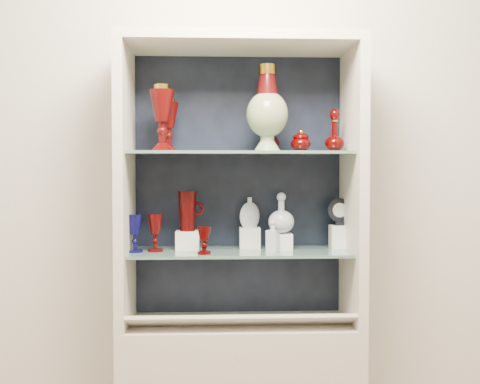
{
  "coord_description": "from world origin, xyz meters",
  "views": [
    {
      "loc": [
        -0.11,
        -0.99,
        1.39
      ],
      "look_at": [
        0.0,
        1.53,
        1.3
      ],
      "focal_mm": 45.0,
      "sensor_mm": 36.0,
      "label": 1
    }
  ],
  "objects_px": {
    "pedestal_lamp_left": "(162,118)",
    "ruby_decanter_a": "(269,126)",
    "clear_square_bottle": "(273,236)",
    "pedestal_lamp_right": "(169,125)",
    "ruby_goblet_tall": "(155,233)",
    "ruby_goblet_small": "(204,240)",
    "ruby_pitcher": "(187,211)",
    "cobalt_goblet": "(135,233)",
    "enamel_urn": "(267,108)",
    "flat_flask": "(250,212)",
    "clear_round_decanter": "(281,214)",
    "cameo_medallion": "(339,211)",
    "ruby_decanter_b": "(335,129)",
    "lidded_bowl": "(301,140)"
  },
  "relations": [
    {
      "from": "enamel_urn",
      "to": "cameo_medallion",
      "type": "xyz_separation_m",
      "value": [
        0.33,
        0.12,
        -0.44
      ]
    },
    {
      "from": "ruby_pitcher",
      "to": "pedestal_lamp_right",
      "type": "bearing_deg",
      "value": 175.64
    },
    {
      "from": "ruby_goblet_small",
      "to": "clear_round_decanter",
      "type": "height_order",
      "value": "clear_round_decanter"
    },
    {
      "from": "enamel_urn",
      "to": "cameo_medallion",
      "type": "height_order",
      "value": "enamel_urn"
    },
    {
      "from": "ruby_goblet_small",
      "to": "clear_square_bottle",
      "type": "distance_m",
      "value": 0.29
    },
    {
      "from": "ruby_decanter_b",
      "to": "ruby_pitcher",
      "type": "xyz_separation_m",
      "value": [
        -0.63,
        0.04,
        -0.35
      ]
    },
    {
      "from": "lidded_bowl",
      "to": "ruby_goblet_tall",
      "type": "relative_size",
      "value": 0.61
    },
    {
      "from": "pedestal_lamp_right",
      "to": "ruby_goblet_small",
      "type": "height_order",
      "value": "pedestal_lamp_right"
    },
    {
      "from": "ruby_decanter_a",
      "to": "ruby_goblet_small",
      "type": "height_order",
      "value": "ruby_decanter_a"
    },
    {
      "from": "pedestal_lamp_left",
      "to": "ruby_decanter_a",
      "type": "relative_size",
      "value": 1.16
    },
    {
      "from": "pedestal_lamp_right",
      "to": "cobalt_goblet",
      "type": "height_order",
      "value": "pedestal_lamp_right"
    },
    {
      "from": "flat_flask",
      "to": "clear_round_decanter",
      "type": "distance_m",
      "value": 0.15
    },
    {
      "from": "ruby_decanter_a",
      "to": "clear_round_decanter",
      "type": "relative_size",
      "value": 1.39
    },
    {
      "from": "ruby_decanter_b",
      "to": "enamel_urn",
      "type": "bearing_deg",
      "value": -168.87
    },
    {
      "from": "pedestal_lamp_left",
      "to": "ruby_goblet_tall",
      "type": "bearing_deg",
      "value": 128.47
    },
    {
      "from": "enamel_urn",
      "to": "cobalt_goblet",
      "type": "relative_size",
      "value": 2.26
    },
    {
      "from": "enamel_urn",
      "to": "ruby_pitcher",
      "type": "height_order",
      "value": "enamel_urn"
    },
    {
      "from": "ruby_goblet_small",
      "to": "flat_flask",
      "type": "height_order",
      "value": "flat_flask"
    },
    {
      "from": "ruby_decanter_b",
      "to": "ruby_goblet_tall",
      "type": "distance_m",
      "value": 0.88
    },
    {
      "from": "cobalt_goblet",
      "to": "cameo_medallion",
      "type": "height_order",
      "value": "cameo_medallion"
    },
    {
      "from": "lidded_bowl",
      "to": "ruby_pitcher",
      "type": "height_order",
      "value": "lidded_bowl"
    },
    {
      "from": "pedestal_lamp_right",
      "to": "ruby_goblet_tall",
      "type": "height_order",
      "value": "pedestal_lamp_right"
    },
    {
      "from": "pedestal_lamp_left",
      "to": "clear_square_bottle",
      "type": "height_order",
      "value": "pedestal_lamp_left"
    },
    {
      "from": "clear_square_bottle",
      "to": "ruby_decanter_a",
      "type": "bearing_deg",
      "value": 91.57
    },
    {
      "from": "ruby_pitcher",
      "to": "clear_round_decanter",
      "type": "height_order",
      "value": "ruby_pitcher"
    },
    {
      "from": "cobalt_goblet",
      "to": "flat_flask",
      "type": "height_order",
      "value": "flat_flask"
    },
    {
      "from": "cobalt_goblet",
      "to": "cameo_medallion",
      "type": "relative_size",
      "value": 1.28
    },
    {
      "from": "ruby_goblet_small",
      "to": "ruby_pitcher",
      "type": "relative_size",
      "value": 0.65
    },
    {
      "from": "lidded_bowl",
      "to": "ruby_pitcher",
      "type": "xyz_separation_m",
      "value": [
        -0.48,
        0.06,
        -0.3
      ]
    },
    {
      "from": "cobalt_goblet",
      "to": "pedestal_lamp_left",
      "type": "bearing_deg",
      "value": -12.52
    },
    {
      "from": "cobalt_goblet",
      "to": "ruby_goblet_small",
      "type": "relative_size",
      "value": 1.39
    },
    {
      "from": "clear_round_decanter",
      "to": "cobalt_goblet",
      "type": "bearing_deg",
      "value": -175.3
    },
    {
      "from": "flat_flask",
      "to": "clear_round_decanter",
      "type": "height_order",
      "value": "clear_round_decanter"
    },
    {
      "from": "enamel_urn",
      "to": "clear_round_decanter",
      "type": "distance_m",
      "value": 0.46
    },
    {
      "from": "flat_flask",
      "to": "clear_round_decanter",
      "type": "xyz_separation_m",
      "value": [
        0.13,
        -0.07,
        -0.0
      ]
    },
    {
      "from": "ruby_pitcher",
      "to": "clear_square_bottle",
      "type": "distance_m",
      "value": 0.38
    },
    {
      "from": "ruby_goblet_small",
      "to": "cameo_medallion",
      "type": "distance_m",
      "value": 0.62
    },
    {
      "from": "pedestal_lamp_left",
      "to": "ruby_decanter_b",
      "type": "distance_m",
      "value": 0.73
    },
    {
      "from": "ruby_decanter_a",
      "to": "clear_square_bottle",
      "type": "height_order",
      "value": "ruby_decanter_a"
    },
    {
      "from": "flat_flask",
      "to": "pedestal_lamp_right",
      "type": "bearing_deg",
      "value": 162.82
    },
    {
      "from": "flat_flask",
      "to": "ruby_decanter_a",
      "type": "bearing_deg",
      "value": -27.78
    },
    {
      "from": "clear_square_bottle",
      "to": "ruby_decanter_b",
      "type": "bearing_deg",
      "value": 11.98
    },
    {
      "from": "enamel_urn",
      "to": "pedestal_lamp_left",
      "type": "bearing_deg",
      "value": -179.39
    },
    {
      "from": "clear_square_bottle",
      "to": "ruby_goblet_small",
      "type": "bearing_deg",
      "value": -169.4
    },
    {
      "from": "pedestal_lamp_left",
      "to": "ruby_pitcher",
      "type": "xyz_separation_m",
      "value": [
        0.1,
        0.1,
        -0.39
      ]
    },
    {
      "from": "pedestal_lamp_right",
      "to": "ruby_decanter_a",
      "type": "height_order",
      "value": "ruby_decanter_a"
    },
    {
      "from": "ruby_goblet_tall",
      "to": "cameo_medallion",
      "type": "xyz_separation_m",
      "value": [
        0.8,
        0.08,
        0.08
      ]
    },
    {
      "from": "cobalt_goblet",
      "to": "ruby_pitcher",
      "type": "height_order",
      "value": "ruby_pitcher"
    },
    {
      "from": "ruby_goblet_tall",
      "to": "enamel_urn",
      "type": "bearing_deg",
      "value": -4.75
    },
    {
      "from": "ruby_goblet_small",
      "to": "cobalt_goblet",
      "type": "bearing_deg",
      "value": 165.6
    }
  ]
}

